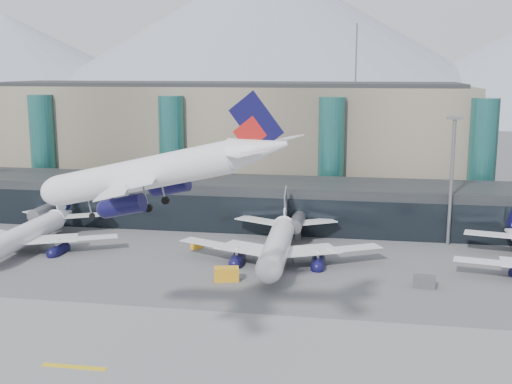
% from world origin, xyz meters
% --- Properties ---
extents(ground, '(900.00, 900.00, 0.00)m').
position_xyz_m(ground, '(0.00, 0.00, 0.00)').
color(ground, '#515154').
rests_on(ground, ground).
extents(runway_strip, '(400.00, 40.00, 0.04)m').
position_xyz_m(runway_strip, '(0.00, -15.00, 0.02)').
color(runway_strip, slate).
rests_on(runway_strip, ground).
extents(runway_markings, '(128.00, 1.00, 0.02)m').
position_xyz_m(runway_markings, '(-0.00, -15.00, 0.05)').
color(runway_markings, gold).
rests_on(runway_markings, ground).
extents(concourse, '(170.00, 27.00, 10.00)m').
position_xyz_m(concourse, '(-0.02, 57.73, 4.97)').
color(concourse, black).
rests_on(concourse, ground).
extents(terminal_main, '(130.00, 30.00, 31.00)m').
position_xyz_m(terminal_main, '(-25.00, 90.00, 15.44)').
color(terminal_main, gray).
rests_on(terminal_main, ground).
extents(teal_towers, '(116.40, 19.40, 46.00)m').
position_xyz_m(teal_towers, '(-14.99, 74.01, 14.01)').
color(teal_towers, '#23625F').
rests_on(teal_towers, ground).
extents(mountain_ridge, '(910.00, 400.00, 110.00)m').
position_xyz_m(mountain_ridge, '(15.97, 380.00, 45.74)').
color(mountain_ridge, gray).
rests_on(mountain_ridge, ground).
extents(lightmast_mid, '(3.00, 1.20, 25.60)m').
position_xyz_m(lightmast_mid, '(30.00, 48.00, 14.42)').
color(lightmast_mid, slate).
rests_on(lightmast_mid, ground).
extents(hero_jet, '(31.84, 31.90, 10.35)m').
position_xyz_m(hero_jet, '(-8.54, -13.37, 24.43)').
color(hero_jet, white).
rests_on(hero_jet, ground).
extents(jet_parked_left, '(36.66, 35.36, 11.80)m').
position_xyz_m(jet_parked_left, '(-50.74, 32.49, 4.46)').
color(jet_parked_left, white).
rests_on(jet_parked_left, ground).
extents(jet_parked_mid, '(39.23, 38.20, 12.64)m').
position_xyz_m(jet_parked_mid, '(-1.96, 32.49, 4.78)').
color(jet_parked_mid, white).
rests_on(jet_parked_mid, ground).
extents(veh_b, '(2.22, 2.59, 1.28)m').
position_xyz_m(veh_b, '(-18.82, 36.60, 0.64)').
color(veh_b, orange).
rests_on(veh_b, ground).
extents(veh_c, '(3.73, 2.30, 1.96)m').
position_xyz_m(veh_c, '(23.19, 20.88, 0.98)').
color(veh_c, '#45454A').
rests_on(veh_c, ground).
extents(veh_h, '(4.50, 3.09, 2.27)m').
position_xyz_m(veh_h, '(-8.96, 18.78, 1.13)').
color(veh_h, orange).
rests_on(veh_h, ground).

